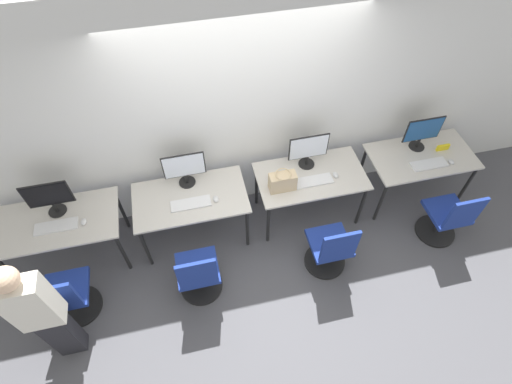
# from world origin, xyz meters

# --- Properties ---
(ground_plane) EXTENTS (20.00, 20.00, 0.00)m
(ground_plane) POSITION_xyz_m (0.00, 0.00, 0.00)
(ground_plane) COLOR #4C4C51
(wall_back) EXTENTS (12.00, 0.05, 2.80)m
(wall_back) POSITION_xyz_m (0.00, 0.83, 1.40)
(wall_back) COLOR silver
(wall_back) RESTS_ON ground_plane
(desk_far_left) EXTENTS (1.27, 0.70, 0.73)m
(desk_far_left) POSITION_xyz_m (-2.12, 0.35, 0.65)
(desk_far_left) COLOR #BCB7AD
(desk_far_left) RESTS_ON ground_plane
(monitor_far_left) EXTENTS (0.47, 0.19, 0.44)m
(monitor_far_left) POSITION_xyz_m (-2.12, 0.49, 0.97)
(monitor_far_left) COLOR black
(monitor_far_left) RESTS_ON desk_far_left
(keyboard_far_left) EXTENTS (0.44, 0.15, 0.02)m
(keyboard_far_left) POSITION_xyz_m (-2.12, 0.28, 0.74)
(keyboard_far_left) COLOR silver
(keyboard_far_left) RESTS_ON desk_far_left
(mouse_far_left) EXTENTS (0.06, 0.09, 0.03)m
(mouse_far_left) POSITION_xyz_m (-1.84, 0.27, 0.74)
(mouse_far_left) COLOR silver
(mouse_far_left) RESTS_ON desk_far_left
(office_chair_far_left) EXTENTS (0.48, 0.48, 0.89)m
(office_chair_far_left) POSITION_xyz_m (-2.09, -0.37, 0.36)
(office_chair_far_left) COLOR black
(office_chair_far_left) RESTS_ON ground_plane
(person_far_left) EXTENTS (0.36, 0.21, 1.61)m
(person_far_left) POSITION_xyz_m (-2.12, -0.74, 0.88)
(person_far_left) COLOR #232328
(person_far_left) RESTS_ON ground_plane
(desk_left) EXTENTS (1.27, 0.70, 0.73)m
(desk_left) POSITION_xyz_m (-0.71, 0.35, 0.65)
(desk_left) COLOR #BCB7AD
(desk_left) RESTS_ON ground_plane
(monitor_left) EXTENTS (0.47, 0.19, 0.44)m
(monitor_left) POSITION_xyz_m (-0.71, 0.57, 0.97)
(monitor_left) COLOR black
(monitor_left) RESTS_ON desk_left
(keyboard_left) EXTENTS (0.44, 0.15, 0.02)m
(keyboard_left) POSITION_xyz_m (-0.71, 0.25, 0.74)
(keyboard_left) COLOR silver
(keyboard_left) RESTS_ON desk_left
(mouse_left) EXTENTS (0.06, 0.09, 0.03)m
(mouse_left) POSITION_xyz_m (-0.43, 0.25, 0.74)
(mouse_left) COLOR silver
(mouse_left) RESTS_ON desk_left
(office_chair_left) EXTENTS (0.48, 0.48, 0.89)m
(office_chair_left) POSITION_xyz_m (-0.76, -0.43, 0.36)
(office_chair_left) COLOR black
(office_chair_left) RESTS_ON ground_plane
(desk_right) EXTENTS (1.27, 0.70, 0.73)m
(desk_right) POSITION_xyz_m (0.71, 0.35, 0.65)
(desk_right) COLOR #BCB7AD
(desk_right) RESTS_ON ground_plane
(monitor_right) EXTENTS (0.47, 0.19, 0.44)m
(monitor_right) POSITION_xyz_m (0.71, 0.54, 0.97)
(monitor_right) COLOR black
(monitor_right) RESTS_ON desk_right
(keyboard_right) EXTENTS (0.44, 0.15, 0.02)m
(keyboard_right) POSITION_xyz_m (0.71, 0.26, 0.74)
(keyboard_right) COLOR silver
(keyboard_right) RESTS_ON desk_right
(mouse_right) EXTENTS (0.06, 0.09, 0.03)m
(mouse_right) POSITION_xyz_m (0.98, 0.28, 0.74)
(mouse_right) COLOR silver
(mouse_right) RESTS_ON desk_right
(office_chair_right) EXTENTS (0.48, 0.48, 0.89)m
(office_chair_right) POSITION_xyz_m (0.71, -0.45, 0.36)
(office_chair_right) COLOR black
(office_chair_right) RESTS_ON ground_plane
(desk_far_right) EXTENTS (1.27, 0.70, 0.73)m
(desk_far_right) POSITION_xyz_m (2.12, 0.35, 0.65)
(desk_far_right) COLOR #BCB7AD
(desk_far_right) RESTS_ON ground_plane
(monitor_far_right) EXTENTS (0.47, 0.19, 0.44)m
(monitor_far_right) POSITION_xyz_m (2.12, 0.51, 0.97)
(monitor_far_right) COLOR black
(monitor_far_right) RESTS_ON desk_far_right
(keyboard_far_right) EXTENTS (0.44, 0.15, 0.02)m
(keyboard_far_right) POSITION_xyz_m (2.12, 0.19, 0.74)
(keyboard_far_right) COLOR silver
(keyboard_far_right) RESTS_ON desk_far_right
(mouse_far_right) EXTENTS (0.06, 0.09, 0.03)m
(mouse_far_right) POSITION_xyz_m (2.40, 0.17, 0.74)
(mouse_far_right) COLOR silver
(mouse_far_right) RESTS_ON desk_far_right
(office_chair_far_right) EXTENTS (0.48, 0.48, 0.89)m
(office_chair_far_right) POSITION_xyz_m (2.20, -0.36, 0.36)
(office_chair_far_right) COLOR black
(office_chair_far_right) RESTS_ON ground_plane
(handbag) EXTENTS (0.30, 0.18, 0.25)m
(handbag) POSITION_xyz_m (0.33, 0.25, 0.84)
(handbag) COLOR tan
(handbag) RESTS_ON desk_right
(placard_far_right) EXTENTS (0.16, 0.03, 0.08)m
(placard_far_right) POSITION_xyz_m (2.40, 0.39, 0.77)
(placard_far_right) COLOR yellow
(placard_far_right) RESTS_ON desk_far_right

